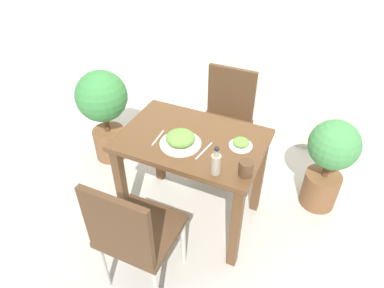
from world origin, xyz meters
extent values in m
plane|color=#B7B2A8|center=(0.00, 0.00, 0.00)|extent=(16.00, 16.00, 0.00)
cube|color=brown|center=(0.00, 0.00, 0.72)|extent=(0.94, 0.63, 0.04)
cube|color=brown|center=(-0.42, -0.27, 0.35)|extent=(0.06, 0.06, 0.70)
cube|color=brown|center=(0.42, -0.27, 0.35)|extent=(0.06, 0.06, 0.70)
cube|color=brown|center=(-0.42, 0.27, 0.35)|extent=(0.06, 0.06, 0.70)
cube|color=brown|center=(0.42, 0.27, 0.35)|extent=(0.06, 0.06, 0.70)
cube|color=#4C331E|center=(-0.07, -0.57, 0.43)|extent=(0.42, 0.42, 0.04)
cube|color=#4C331E|center=(-0.07, -0.76, 0.67)|extent=(0.40, 0.04, 0.44)
cylinder|color=#B7B2A8|center=(0.11, -0.39, 0.21)|extent=(0.03, 0.03, 0.41)
cylinder|color=#B7B2A8|center=(-0.25, -0.39, 0.21)|extent=(0.03, 0.03, 0.41)
cylinder|color=#B7B2A8|center=(-0.25, -0.75, 0.21)|extent=(0.03, 0.03, 0.41)
cube|color=#4C331E|center=(0.00, 0.58, 0.43)|extent=(0.42, 0.42, 0.04)
cube|color=#4C331E|center=(0.00, 0.78, 0.67)|extent=(0.40, 0.04, 0.44)
cylinder|color=#B7B2A8|center=(-0.18, 0.40, 0.21)|extent=(0.03, 0.03, 0.41)
cylinder|color=#B7B2A8|center=(0.18, 0.40, 0.21)|extent=(0.03, 0.03, 0.41)
cylinder|color=#B7B2A8|center=(-0.18, 0.76, 0.21)|extent=(0.03, 0.03, 0.41)
cylinder|color=#B7B2A8|center=(0.18, 0.76, 0.21)|extent=(0.03, 0.03, 0.41)
cylinder|color=white|center=(-0.04, -0.09, 0.75)|extent=(0.26, 0.26, 0.01)
ellipsoid|color=olive|center=(-0.04, -0.09, 0.79)|extent=(0.18, 0.18, 0.08)
cylinder|color=white|center=(0.31, 0.04, 0.75)|extent=(0.15, 0.15, 0.01)
ellipsoid|color=olive|center=(0.31, 0.04, 0.77)|extent=(0.10, 0.10, 0.04)
cylinder|color=#4C331E|center=(0.42, -0.19, 0.79)|extent=(0.08, 0.08, 0.09)
cylinder|color=gray|center=(0.26, -0.24, 0.80)|extent=(0.06, 0.06, 0.12)
cylinder|color=gray|center=(0.26, -0.24, 0.88)|extent=(0.03, 0.03, 0.03)
sphere|color=black|center=(0.26, -0.24, 0.91)|extent=(0.03, 0.03, 0.03)
cube|color=silver|center=(-0.20, -0.09, 0.74)|extent=(0.02, 0.17, 0.00)
cube|color=silver|center=(0.12, -0.09, 0.74)|extent=(0.04, 0.19, 0.00)
cylinder|color=brown|center=(-0.98, 0.34, 0.14)|extent=(0.28, 0.28, 0.29)
cylinder|color=brown|center=(-0.98, 0.34, 0.35)|extent=(0.05, 0.05, 0.13)
sphere|color=#387F3D|center=(-0.98, 0.34, 0.63)|extent=(0.43, 0.43, 0.43)
cylinder|color=brown|center=(0.86, 0.53, 0.15)|extent=(0.27, 0.27, 0.29)
cylinder|color=brown|center=(0.86, 0.53, 0.35)|extent=(0.05, 0.05, 0.11)
sphere|color=#428947|center=(0.86, 0.53, 0.58)|extent=(0.36, 0.36, 0.36)
camera|label=1|loc=(0.73, -1.60, 2.06)|focal=32.00mm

